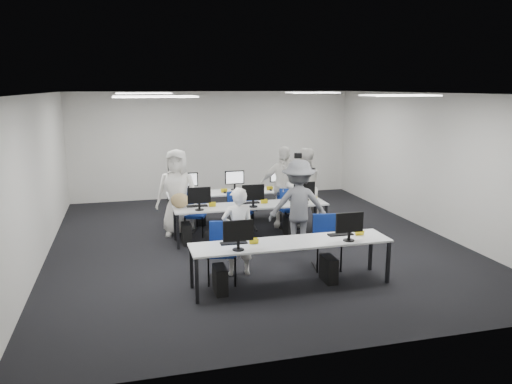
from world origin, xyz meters
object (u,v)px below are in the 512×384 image
object	(u,v)px
chair_3	(240,220)
chair_6	(245,216)
chair_5	(185,217)
student_0	(238,232)
student_1	(304,188)
student_2	(177,192)
chair_0	(223,263)
chair_1	(326,251)
chair_4	(289,216)
photographer	(298,205)
student_3	(283,187)
desk_front	(291,245)
chair_7	(289,214)
desk_mid	(251,207)
chair_2	(196,223)

from	to	relation	value
chair_3	chair_6	bearing A→B (deg)	39.94
chair_5	student_0	xyz separation A→B (m)	(0.56, -2.83, 0.45)
student_1	student_2	xyz separation A→B (m)	(-2.80, 0.15, 0.02)
chair_0	chair_1	world-z (taller)	chair_0
student_0	chair_4	bearing A→B (deg)	-123.65
chair_6	photographer	size ratio (longest dim) A/B	0.55
chair_6	student_3	world-z (taller)	student_3
desk_front	chair_7	size ratio (longest dim) A/B	3.51
chair_5	student_3	bearing A→B (deg)	15.29
student_3	chair_6	bearing A→B (deg)	-155.18
chair_7	chair_0	bearing A→B (deg)	-105.47
chair_0	student_0	world-z (taller)	student_0
desk_mid	chair_4	xyz separation A→B (m)	(1.01, 0.54, -0.40)
chair_4	student_3	size ratio (longest dim) A/B	0.48
desk_mid	photographer	size ratio (longest dim) A/B	1.81
chair_2	chair_3	world-z (taller)	chair_3
chair_5	chair_3	bearing A→B (deg)	-1.46
chair_5	photographer	world-z (taller)	photographer
student_1	student_3	bearing A→B (deg)	-22.85
student_0	student_2	size ratio (longest dim) A/B	0.82
desk_front	photographer	distance (m)	1.86
student_0	student_3	size ratio (longest dim) A/B	0.82
chair_7	student_1	xyz separation A→B (m)	(0.28, -0.17, 0.62)
chair_1	chair_0	bearing A→B (deg)	-165.38
chair_4	student_2	world-z (taller)	student_2
student_3	photographer	size ratio (longest dim) A/B	1.04
desk_front	chair_1	world-z (taller)	chair_1
chair_6	student_2	xyz separation A→B (m)	(-1.49, -0.02, 0.62)
chair_5	chair_7	distance (m)	2.36
chair_3	chair_0	bearing A→B (deg)	-122.09
student_0	photographer	size ratio (longest dim) A/B	0.85
desk_mid	chair_4	distance (m)	1.21
desk_front	student_0	size ratio (longest dim) A/B	2.12
desk_mid	chair_0	distance (m)	2.38
photographer	chair_4	bearing A→B (deg)	-89.86
chair_2	photographer	bearing A→B (deg)	-19.86
chair_7	student_0	bearing A→B (deg)	-103.22
chair_3	chair_6	xyz separation A→B (m)	(0.19, 0.25, 0.02)
chair_5	desk_mid	bearing A→B (deg)	-16.24
chair_4	photographer	distance (m)	1.58
chair_6	student_0	size ratio (longest dim) A/B	0.65
desk_mid	photographer	xyz separation A→B (m)	(0.72, -0.89, 0.20)
student_0	student_2	distance (m)	2.73
photographer	chair_6	bearing A→B (deg)	-56.12
desk_front	chair_4	world-z (taller)	chair_4
chair_1	student_1	bearing A→B (deg)	89.35
chair_1	photographer	size ratio (longest dim) A/B	0.52
student_3	student_2	bearing A→B (deg)	-155.44
student_0	chair_5	bearing A→B (deg)	-77.40
chair_4	student_1	xyz separation A→B (m)	(0.35, 0.03, 0.63)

